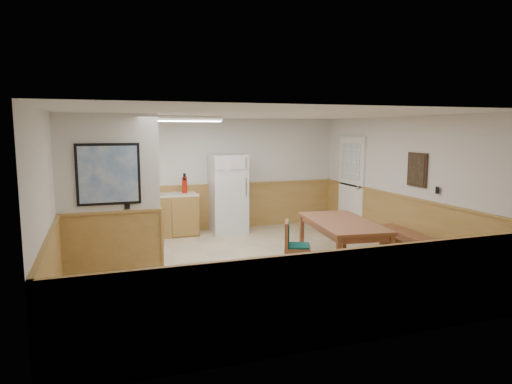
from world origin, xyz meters
name	(u,v)px	position (x,y,z in m)	size (l,w,h in m)	color
ground	(254,266)	(0.00, 0.00, 0.00)	(6.00, 6.00, 0.00)	tan
ceiling	(254,114)	(0.00, 0.00, 2.50)	(6.00, 6.00, 0.02)	white
back_wall	(210,175)	(0.00, 3.00, 1.25)	(6.00, 0.02, 2.50)	silver
right_wall	(407,184)	(3.00, 0.00, 1.25)	(0.02, 6.00, 2.50)	silver
left_wall	(54,201)	(-3.00, 0.00, 1.25)	(0.02, 6.00, 2.50)	silver
wainscot_back	(211,207)	(0.00, 2.98, 0.50)	(6.00, 0.04, 1.00)	tan
wainscot_right	(404,224)	(2.98, 0.00, 0.50)	(0.04, 6.00, 1.00)	tan
wainscot_left	(59,252)	(-2.98, 0.00, 0.50)	(0.04, 6.00, 1.00)	tan
partition_wall	(109,198)	(-2.25, 0.19, 1.23)	(1.50, 0.20, 2.50)	silver
kitchen_counter	(159,215)	(-1.21, 2.68, 0.46)	(2.20, 0.61, 1.00)	olive
exterior_door	(351,184)	(2.96, 1.90, 1.05)	(0.07, 1.02, 2.15)	white
kitchen_window	(112,164)	(-2.10, 2.98, 1.55)	(0.80, 0.04, 1.00)	white
wall_painting	(417,170)	(2.97, -0.30, 1.55)	(0.04, 0.50, 0.60)	#322014
fluorescent_fixture	(189,119)	(-0.80, 1.30, 2.45)	(1.20, 0.30, 0.09)	white
refrigerator	(228,193)	(0.30, 2.63, 0.86)	(0.76, 0.73, 1.71)	silver
dining_table	(342,226)	(1.40, -0.44, 0.66)	(1.20, 2.02, 0.75)	brown
dining_bench	(409,238)	(2.76, -0.42, 0.34)	(0.52, 1.60, 0.45)	brown
dining_chair	(292,244)	(0.42, -0.63, 0.50)	(0.66, 0.57, 0.85)	brown
fire_extinguisher	(185,184)	(-0.65, 2.69, 1.09)	(0.12, 0.12, 0.43)	#AE1609
soap_bottle	(106,191)	(-2.25, 2.66, 1.01)	(0.07, 0.07, 0.23)	#188732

